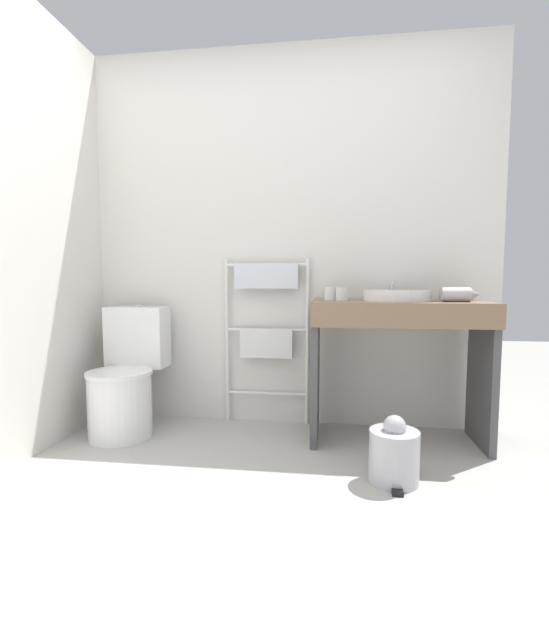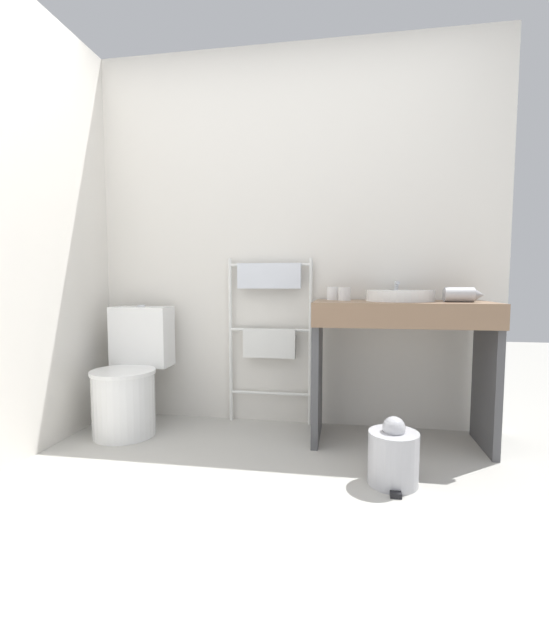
% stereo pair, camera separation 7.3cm
% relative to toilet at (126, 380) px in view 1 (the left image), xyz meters
% --- Properties ---
extents(ground_plane, '(12.00, 12.00, 0.00)m').
position_rel_toilet_xyz_m(ground_plane, '(0.94, -1.15, -0.33)').
color(ground_plane, '#B2AFA8').
extents(wall_back, '(2.78, 0.12, 2.47)m').
position_rel_toilet_xyz_m(wall_back, '(0.94, 0.40, 0.90)').
color(wall_back, silver).
rests_on(wall_back, ground_plane).
extents(wall_side, '(0.12, 2.20, 2.47)m').
position_rel_toilet_xyz_m(wall_side, '(-0.39, -0.41, 0.90)').
color(wall_side, silver).
rests_on(wall_side, ground_plane).
extents(toilet, '(0.39, 0.55, 0.80)m').
position_rel_toilet_xyz_m(toilet, '(0.00, 0.00, 0.00)').
color(toilet, white).
rests_on(toilet, ground_plane).
extents(towel_radiator, '(0.57, 0.06, 1.11)m').
position_rel_toilet_xyz_m(towel_radiator, '(0.85, 0.28, 0.38)').
color(towel_radiator, white).
rests_on(towel_radiator, ground_plane).
extents(vanity_counter, '(1.00, 0.50, 0.84)m').
position_rel_toilet_xyz_m(vanity_counter, '(1.66, 0.05, 0.24)').
color(vanity_counter, '#84664C').
rests_on(vanity_counter, ground_plane).
extents(sink_basin, '(0.39, 0.39, 0.06)m').
position_rel_toilet_xyz_m(sink_basin, '(1.66, 0.10, 0.54)').
color(sink_basin, white).
rests_on(sink_basin, vanity_counter).
extents(faucet, '(0.02, 0.10, 0.12)m').
position_rel_toilet_xyz_m(faucet, '(1.66, 0.27, 0.58)').
color(faucet, silver).
rests_on(faucet, vanity_counter).
extents(cup_near_wall, '(0.08, 0.08, 0.08)m').
position_rel_toilet_xyz_m(cup_near_wall, '(1.27, 0.21, 0.55)').
color(cup_near_wall, white).
rests_on(cup_near_wall, vanity_counter).
extents(cup_near_edge, '(0.08, 0.08, 0.08)m').
position_rel_toilet_xyz_m(cup_near_edge, '(1.34, 0.14, 0.55)').
color(cup_near_edge, white).
rests_on(cup_near_edge, vanity_counter).
extents(hair_dryer, '(0.21, 0.18, 0.08)m').
position_rel_toilet_xyz_m(hair_dryer, '(1.97, 0.02, 0.55)').
color(hair_dryer, '#B7B7BC').
rests_on(hair_dryer, vanity_counter).
extents(trash_bin, '(0.23, 0.27, 0.32)m').
position_rel_toilet_xyz_m(trash_bin, '(1.58, -0.48, -0.20)').
color(trash_bin, '#B7B7BC').
rests_on(trash_bin, ground_plane).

